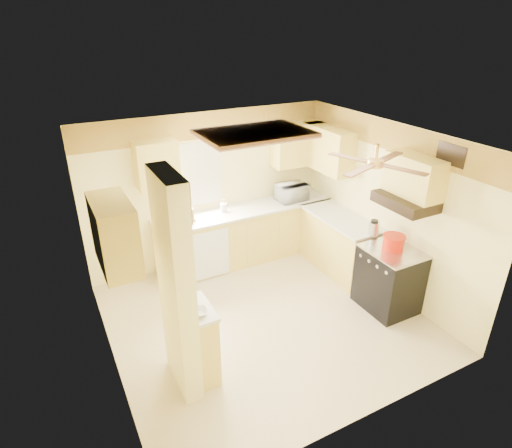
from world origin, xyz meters
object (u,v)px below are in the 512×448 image
stove (389,279)px  microwave (292,192)px  dutch_oven (394,242)px  kettle (374,228)px  bowl (198,312)px

stove → microwave: bearing=98.0°
dutch_oven → kettle: kettle is taller
bowl → dutch_oven: 2.87m
stove → dutch_oven: bearing=62.7°
stove → kettle: bearing=85.5°
stove → dutch_oven: 0.56m
microwave → bowl: bearing=39.4°
microwave → bowl: microwave is taller
kettle → bowl: bearing=-169.0°
microwave → dutch_oven: (0.32, -2.08, -0.06)m
stove → microwave: 2.23m
microwave → kettle: (0.34, -1.66, -0.03)m
microwave → stove: bearing=96.3°
bowl → microwave: bearing=41.2°
microwave → dutch_oven: 2.10m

